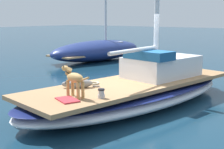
% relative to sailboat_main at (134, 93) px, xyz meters
% --- Properties ---
extents(ground_plane, '(120.00, 120.00, 0.00)m').
position_rel_sailboat_main_xyz_m(ground_plane, '(0.00, 0.00, -0.34)').
color(ground_plane, '#143347').
extents(sailboat_main, '(3.67, 7.55, 0.66)m').
position_rel_sailboat_main_xyz_m(sailboat_main, '(0.00, 0.00, 0.00)').
color(sailboat_main, white).
rests_on(sailboat_main, ground).
extents(cabin_house, '(1.74, 2.43, 0.84)m').
position_rel_sailboat_main_xyz_m(cabin_house, '(0.20, 1.10, 0.67)').
color(cabin_house, silver).
rests_on(cabin_house, sailboat_main).
extents(dog_tan, '(0.94, 0.29, 0.70)m').
position_rel_sailboat_main_xyz_m(dog_tan, '(-0.12, -2.22, 0.75)').
color(dog_tan, tan).
rests_on(dog_tan, sailboat_main).
extents(dog_grey, '(0.76, 0.70, 0.22)m').
position_rel_sailboat_main_xyz_m(dog_grey, '(-0.70, -1.45, 0.43)').
color(dog_grey, gray).
rests_on(dog_grey, sailboat_main).
extents(deck_winch, '(0.16, 0.16, 0.21)m').
position_rel_sailboat_main_xyz_m(deck_winch, '(0.41, -1.91, 0.42)').
color(deck_winch, '#B7B7BC').
rests_on(deck_winch, sailboat_main).
extents(coiled_rope, '(0.32, 0.32, 0.04)m').
position_rel_sailboat_main_xyz_m(coiled_rope, '(-0.72, -0.89, 0.35)').
color(coiled_rope, beige).
rests_on(coiled_rope, sailboat_main).
extents(deck_towel, '(0.65, 0.54, 0.03)m').
position_rel_sailboat_main_xyz_m(deck_towel, '(-0.04, -2.51, 0.34)').
color(deck_towel, '#C6333D').
rests_on(deck_towel, sailboat_main).
extents(moored_boat_port_side, '(2.79, 6.55, 5.70)m').
position_rel_sailboat_main_xyz_m(moored_boat_port_side, '(-6.65, 6.36, 0.25)').
color(moored_boat_port_side, navy).
rests_on(moored_boat_port_side, ground).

